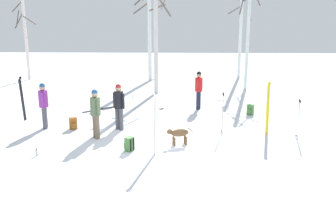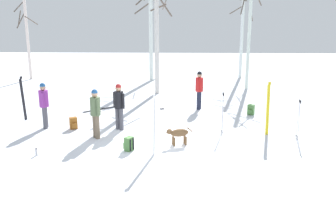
{
  "view_description": "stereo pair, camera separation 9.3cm",
  "coord_description": "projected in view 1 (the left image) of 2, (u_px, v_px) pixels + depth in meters",
  "views": [
    {
      "loc": [
        0.68,
        -10.96,
        4.12
      ],
      "look_at": [
        0.36,
        1.57,
        1.0
      ],
      "focal_mm": 38.62,
      "sensor_mm": 36.0,
      "label": 1
    },
    {
      "loc": [
        0.78,
        -10.95,
        4.12
      ],
      "look_at": [
        0.36,
        1.57,
        1.0
      ],
      "focal_mm": 38.62,
      "sensor_mm": 36.0,
      "label": 2
    }
  ],
  "objects": [
    {
      "name": "ground_plane",
      "position": [
        156.0,
        147.0,
        11.64
      ],
      "size": [
        60.0,
        60.0,
        0.0
      ],
      "primitive_type": "plane",
      "color": "white"
    },
    {
      "name": "person_0",
      "position": [
        199.0,
        88.0,
        16.1
      ],
      "size": [
        0.34,
        0.5,
        1.72
      ],
      "color": "#1E2338",
      "rests_on": "ground_plane"
    },
    {
      "name": "ski_pair_lying_0",
      "position": [
        102.0,
        109.0,
        16.3
      ],
      "size": [
        1.57,
        1.41,
        0.05
      ],
      "color": "black",
      "rests_on": "ground_plane"
    },
    {
      "name": "water_bottle_0",
      "position": [
        37.0,
        152.0,
        10.86
      ],
      "size": [
        0.07,
        0.07,
        0.23
      ],
      "color": "silver",
      "rests_on": "ground_plane"
    },
    {
      "name": "person_1",
      "position": [
        44.0,
        103.0,
        13.33
      ],
      "size": [
        0.34,
        0.51,
        1.72
      ],
      "color": "#4C4C56",
      "rests_on": "ground_plane"
    },
    {
      "name": "person_2",
      "position": [
        119.0,
        104.0,
        13.16
      ],
      "size": [
        0.46,
        0.34,
        1.72
      ],
      "color": "#4C4C56",
      "rests_on": "ground_plane"
    },
    {
      "name": "ski_pair_lying_1",
      "position": [
        161.0,
        109.0,
        16.29
      ],
      "size": [
        1.31,
        1.63,
        0.05
      ],
      "color": "white",
      "rests_on": "ground_plane"
    },
    {
      "name": "birch_tree_1",
      "position": [
        149.0,
        25.0,
        22.7
      ],
      "size": [
        1.73,
        1.73,
        6.76
      ],
      "color": "silver",
      "rests_on": "ground_plane"
    },
    {
      "name": "birch_tree_2",
      "position": [
        157.0,
        24.0,
        23.72
      ],
      "size": [
        1.05,
        1.52,
        6.82
      ],
      "color": "silver",
      "rests_on": "ground_plane"
    },
    {
      "name": "birch_tree_6",
      "position": [
        241.0,
        19.0,
        23.71
      ],
      "size": [
        1.58,
        1.64,
        7.47
      ],
      "color": "silver",
      "rests_on": "ground_plane"
    },
    {
      "name": "birch_tree_5",
      "position": [
        240.0,
        31.0,
        23.8
      ],
      "size": [
        1.47,
        1.11,
        5.94
      ],
      "color": "silver",
      "rests_on": "ground_plane"
    },
    {
      "name": "backpack_1",
      "position": [
        73.0,
        123.0,
        13.4
      ],
      "size": [
        0.32,
        0.34,
        0.44
      ],
      "color": "#99591E",
      "rests_on": "ground_plane"
    },
    {
      "name": "ski_poles_0",
      "position": [
        223.0,
        112.0,
        12.78
      ],
      "size": [
        0.07,
        0.25,
        1.49
      ],
      "color": "#B2B2BC",
      "rests_on": "ground_plane"
    },
    {
      "name": "ski_pair_planted_0",
      "position": [
        155.0,
        125.0,
        10.69
      ],
      "size": [
        0.11,
        0.23,
        1.91
      ],
      "color": "white",
      "rests_on": "ground_plane"
    },
    {
      "name": "backpack_0",
      "position": [
        250.0,
        110.0,
        15.38
      ],
      "size": [
        0.33,
        0.34,
        0.44
      ],
      "color": "#4C7F3F",
      "rests_on": "ground_plane"
    },
    {
      "name": "person_3",
      "position": [
        95.0,
        111.0,
        12.23
      ],
      "size": [
        0.36,
        0.43,
        1.72
      ],
      "color": "#72604C",
      "rests_on": "ground_plane"
    },
    {
      "name": "ski_pair_planted_2",
      "position": [
        22.0,
        99.0,
        14.33
      ],
      "size": [
        0.09,
        0.22,
        1.79
      ],
      "color": "black",
      "rests_on": "ground_plane"
    },
    {
      "name": "dog",
      "position": [
        178.0,
        134.0,
        11.72
      ],
      "size": [
        0.87,
        0.37,
        0.57
      ],
      "color": "brown",
      "rests_on": "ground_plane"
    },
    {
      "name": "backpack_2",
      "position": [
        129.0,
        144.0,
        11.25
      ],
      "size": [
        0.34,
        0.33,
        0.44
      ],
      "color": "#4C7F3F",
      "rests_on": "ground_plane"
    },
    {
      "name": "ski_pair_planted_1",
      "position": [
        268.0,
        109.0,
        12.61
      ],
      "size": [
        0.16,
        0.1,
        1.91
      ],
      "color": "yellow",
      "rests_on": "ground_plane"
    },
    {
      "name": "birch_tree_0",
      "position": [
        25.0,
        32.0,
        23.16
      ],
      "size": [
        1.31,
        1.29,
        5.96
      ],
      "color": "silver",
      "rests_on": "ground_plane"
    },
    {
      "name": "ski_poles_1",
      "position": [
        298.0,
        118.0,
        12.28
      ],
      "size": [
        0.07,
        0.22,
        1.36
      ],
      "color": "#B2B2BC",
      "rests_on": "ground_plane"
    },
    {
      "name": "birch_tree_3",
      "position": [
        156.0,
        28.0,
        18.8
      ],
      "size": [
        1.47,
        1.46,
        6.65
      ],
      "color": "silver",
      "rests_on": "ground_plane"
    },
    {
      "name": "birch_tree_4",
      "position": [
        248.0,
        32.0,
        20.04
      ],
      "size": [
        1.63,
        1.65,
        6.24
      ],
      "color": "silver",
      "rests_on": "ground_plane"
    }
  ]
}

